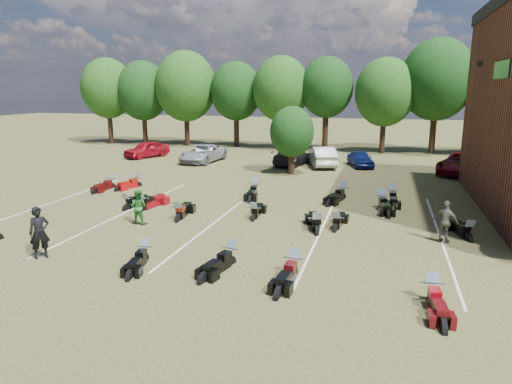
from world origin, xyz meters
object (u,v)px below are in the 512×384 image
(motorcycle_14, at_px, (112,188))
(person_green, at_px, (138,207))
(motorcycle_3, at_px, (145,262))
(motorcycle_7, at_px, (143,211))
(person_grey, at_px, (445,222))
(car_0, at_px, (147,149))
(person_black, at_px, (39,233))
(car_4, at_px, (360,159))

(motorcycle_14, bearing_deg, person_green, -46.74)
(motorcycle_3, bearing_deg, motorcycle_7, 109.05)
(person_grey, bearing_deg, motorcycle_7, 21.69)
(car_0, distance_m, person_black, 25.27)
(car_4, relative_size, motorcycle_14, 1.65)
(motorcycle_3, relative_size, motorcycle_7, 0.85)
(person_black, xyz_separation_m, person_green, (1.27, 4.87, -0.16))
(car_0, xyz_separation_m, person_grey, (23.37, -17.77, 0.14))
(person_black, distance_m, motorcycle_3, 4.07)
(person_black, height_order, motorcycle_3, person_black)
(person_black, bearing_deg, car_4, 19.46)
(car_4, distance_m, person_green, 20.99)
(car_0, distance_m, person_grey, 29.36)
(person_black, distance_m, person_grey, 15.80)
(person_green, bearing_deg, person_grey, -178.18)
(car_4, relative_size, person_green, 2.28)
(person_grey, distance_m, motorcycle_14, 19.81)
(motorcycle_7, distance_m, motorcycle_14, 6.39)
(person_black, height_order, motorcycle_14, person_black)
(car_4, distance_m, motorcycle_14, 19.27)
(person_green, height_order, person_grey, person_grey)
(car_0, xyz_separation_m, motorcycle_3, (12.63, -23.03, -0.74))
(car_0, bearing_deg, person_grey, -13.81)
(motorcycle_3, bearing_deg, car_0, 107.87)
(person_green, bearing_deg, car_4, -118.17)
(car_4, xyz_separation_m, motorcycle_14, (-14.67, -12.48, -0.64))
(motorcycle_14, bearing_deg, car_0, 111.40)
(person_grey, bearing_deg, motorcycle_3, 51.94)
(car_4, bearing_deg, person_grey, -95.20)
(car_4, height_order, person_black, person_black)
(person_grey, xyz_separation_m, motorcycle_3, (-10.74, -5.26, -0.88))
(motorcycle_3, bearing_deg, person_black, 179.08)
(person_green, distance_m, person_grey, 13.41)
(person_black, relative_size, motorcycle_3, 0.92)
(person_green, bearing_deg, motorcycle_7, -67.45)
(person_green, distance_m, motorcycle_3, 5.01)
(car_0, height_order, person_grey, person_grey)
(person_grey, bearing_deg, car_0, -11.40)
(car_0, height_order, motorcycle_3, car_0)
(car_0, distance_m, motorcycle_3, 26.28)
(person_grey, height_order, motorcycle_14, person_grey)
(person_black, distance_m, person_green, 5.04)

